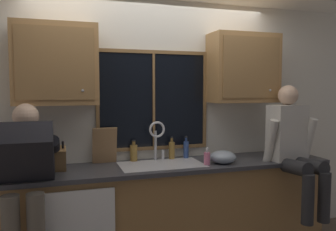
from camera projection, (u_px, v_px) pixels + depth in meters
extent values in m
cube|color=silver|center=(151.00, 124.00, 3.56)|extent=(5.75, 0.12, 2.55)
cube|color=black|center=(153.00, 100.00, 3.48)|extent=(1.10, 0.02, 0.95)
cube|color=brown|center=(154.00, 52.00, 3.43)|extent=(1.17, 0.02, 0.04)
cube|color=brown|center=(154.00, 148.00, 3.51)|extent=(1.17, 0.02, 0.04)
cube|color=brown|center=(97.00, 101.00, 3.30)|extent=(0.03, 0.02, 0.95)
cube|color=brown|center=(205.00, 100.00, 3.64)|extent=(0.03, 0.02, 0.95)
cube|color=brown|center=(154.00, 100.00, 3.47)|extent=(0.02, 0.02, 0.95)
cube|color=olive|center=(161.00, 213.00, 3.29)|extent=(3.35, 0.58, 0.88)
cube|color=#38383D|center=(161.00, 167.00, 3.24)|extent=(3.41, 0.62, 0.04)
cube|color=#A87A47|center=(56.00, 65.00, 3.02)|extent=(0.72, 0.33, 0.72)
cube|color=olive|center=(56.00, 63.00, 2.86)|extent=(0.64, 0.01, 0.62)
sphere|color=#B2B2B7|center=(83.00, 91.00, 2.93)|extent=(0.02, 0.02, 0.02)
cube|color=#A87A47|center=(243.00, 68.00, 3.59)|extent=(0.72, 0.33, 0.72)
cube|color=olive|center=(252.00, 67.00, 3.42)|extent=(0.64, 0.01, 0.62)
sphere|color=#B2B2B7|center=(270.00, 90.00, 3.50)|extent=(0.02, 0.02, 0.02)
cube|color=#B7B7BC|center=(162.00, 165.00, 3.25)|extent=(0.80, 0.46, 0.02)
cube|color=#9C9CA0|center=(141.00, 177.00, 3.20)|extent=(0.36, 0.42, 0.20)
cube|color=#9C9CA0|center=(181.00, 174.00, 3.32)|extent=(0.36, 0.42, 0.20)
cube|color=#B7B7BC|center=(162.00, 176.00, 3.26)|extent=(0.04, 0.42, 0.20)
cylinder|color=silver|center=(155.00, 145.00, 3.45)|extent=(0.03, 0.03, 0.30)
torus|color=silver|center=(157.00, 129.00, 3.38)|extent=(0.16, 0.02, 0.16)
cylinder|color=silver|center=(163.00, 155.00, 3.48)|extent=(0.03, 0.03, 0.09)
cube|color=black|center=(24.00, 159.00, 2.61)|extent=(0.44, 0.53, 0.59)
sphere|color=beige|center=(26.00, 116.00, 2.82)|extent=(0.21, 0.21, 0.21)
cylinder|color=black|center=(54.00, 147.00, 2.84)|extent=(0.09, 0.52, 0.26)
cylinder|color=#262628|center=(293.00, 167.00, 3.24)|extent=(0.14, 0.43, 0.16)
cylinder|color=#262628|center=(308.00, 165.00, 3.30)|extent=(0.14, 0.43, 0.16)
cylinder|color=#262628|center=(308.00, 199.00, 3.05)|extent=(0.11, 0.11, 0.46)
cylinder|color=#262628|center=(324.00, 197.00, 3.11)|extent=(0.11, 0.11, 0.46)
cube|color=beige|center=(287.00, 132.00, 3.45)|extent=(0.43, 0.27, 0.56)
sphere|color=beige|center=(288.00, 95.00, 3.42)|extent=(0.20, 0.20, 0.20)
cylinder|color=beige|center=(270.00, 142.00, 3.34)|extent=(0.08, 0.20, 0.47)
cylinder|color=beige|center=(309.00, 140.00, 3.48)|extent=(0.08, 0.20, 0.47)
cube|color=olive|center=(59.00, 160.00, 2.97)|extent=(0.12, 0.18, 0.25)
cylinder|color=black|center=(54.00, 144.00, 2.90)|extent=(0.02, 0.05, 0.09)
cylinder|color=black|center=(59.00, 144.00, 2.91)|extent=(0.02, 0.04, 0.08)
cylinder|color=black|center=(63.00, 145.00, 2.92)|extent=(0.02, 0.04, 0.06)
cube|color=#997047|center=(105.00, 146.00, 3.28)|extent=(0.23, 0.09, 0.36)
ellipsoid|color=#8C99A8|center=(223.00, 157.00, 3.31)|extent=(0.26, 0.26, 0.13)
cylinder|color=pink|center=(207.00, 159.00, 3.23)|extent=(0.06, 0.06, 0.12)
cylinder|color=silver|center=(207.00, 150.00, 3.23)|extent=(0.02, 0.02, 0.04)
cylinder|color=silver|center=(208.00, 148.00, 3.21)|extent=(0.01, 0.04, 0.01)
cylinder|color=olive|center=(172.00, 150.00, 3.50)|extent=(0.06, 0.06, 0.17)
cylinder|color=brown|center=(172.00, 140.00, 3.50)|extent=(0.03, 0.03, 0.04)
cylinder|color=black|center=(172.00, 137.00, 3.49)|extent=(0.03, 0.03, 0.01)
cylinder|color=#334C8C|center=(186.00, 150.00, 3.55)|extent=(0.06, 0.06, 0.17)
cylinder|color=navy|center=(186.00, 140.00, 3.54)|extent=(0.03, 0.03, 0.04)
cylinder|color=black|center=(186.00, 137.00, 3.54)|extent=(0.03, 0.03, 0.01)
cylinder|color=olive|center=(134.00, 153.00, 3.40)|extent=(0.07, 0.07, 0.16)
cylinder|color=brown|center=(134.00, 143.00, 3.39)|extent=(0.03, 0.03, 0.04)
cylinder|color=black|center=(134.00, 141.00, 3.39)|extent=(0.04, 0.04, 0.01)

